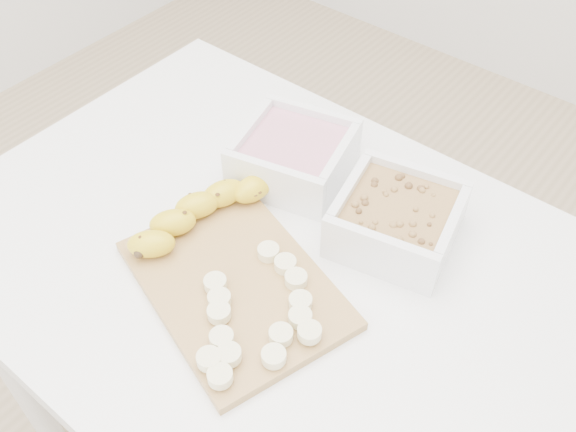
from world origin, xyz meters
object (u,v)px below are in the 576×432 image
Objects in this scene: bowl_granola at (397,219)px; table at (276,295)px; bowl_yogurt at (294,154)px; banana at (198,214)px; cutting_board at (235,284)px.

table is at bearing -129.17° from bowl_granola.
table is at bearing -60.08° from bowl_yogurt.
cutting_board is at bearing 1.47° from banana.
table is at bearing 38.29° from banana.
bowl_granola is at bearing 61.18° from cutting_board.
table is 0.13m from cutting_board.
banana reaches higher than cutting_board.
cutting_board is 1.33× the size of banana.
bowl_yogurt is 0.66× the size of cutting_board.
cutting_board is (-0.12, -0.22, -0.03)m from bowl_granola.
bowl_granola is at bearing 59.83° from banana.
table is 0.22m from bowl_yogurt.
bowl_granola is at bearing -4.41° from bowl_yogurt.
table is at bearing 85.59° from cutting_board.
bowl_yogurt is at bearing 175.59° from bowl_granola.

